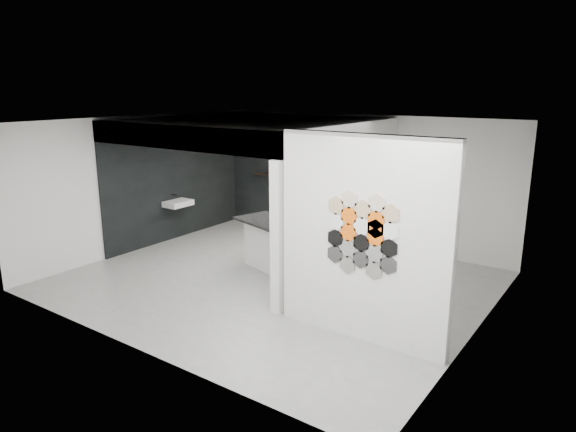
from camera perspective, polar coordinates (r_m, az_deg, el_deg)
The scene contains 17 objects.
floor at distance 9.23m, azimuth -1.59°, elevation -7.26°, with size 7.00×6.00×0.01m, color gray.
partition_panel at distance 6.85m, azimuth 8.30°, elevation -2.67°, with size 2.45×0.15×2.80m, color silver.
bay_clad_back at distance 11.97m, azimuth 1.89°, elevation 3.63°, with size 4.40×0.04×2.35m, color black.
bay_clad_left at distance 11.88m, azimuth -12.24°, elevation 3.23°, with size 0.04×4.00×2.35m, color black.
bulkhead at distance 10.21m, azimuth -4.22°, elevation 9.56°, with size 4.40×4.00×0.40m, color silver.
corner_column at distance 7.62m, azimuth -1.21°, elevation -2.55°, with size 0.16×0.16×2.35m, color silver.
fascia_beam at distance 8.82m, azimuth -12.23°, elevation 8.55°, with size 4.40×0.16×0.40m, color silver.
wall_basin at distance 11.65m, azimuth -12.10°, elevation 1.39°, with size 0.40×0.60×0.12m, color silver.
display_shelf at distance 11.81m, azimuth 2.02°, elevation 4.10°, with size 3.00×0.15×0.04m, color black.
kitchen_island at distance 9.53m, azimuth -0.79°, elevation -3.40°, with size 1.95×1.27×1.45m.
stockpot at distance 12.34m, azimuth -1.72°, elevation 5.02°, with size 0.20×0.20×0.16m, color black.
kettle at distance 11.31m, azimuth 6.07°, elevation 4.02°, with size 0.15×0.15×0.13m, color black.
glass_bowl at distance 11.13m, azimuth 7.86°, elevation 3.71°, with size 0.14×0.14×0.10m, color gray.
glass_vase at distance 11.13m, azimuth 7.86°, elevation 3.83°, with size 0.10×0.10×0.15m, color gray.
bottle_dark at distance 11.91m, azimuth 1.14°, elevation 4.69°, with size 0.06×0.06×0.17m, color black.
utensil_cup at distance 12.13m, azimuth -0.35°, elevation 4.74°, with size 0.09×0.09×0.11m, color black.
hex_tile_cluster at distance 6.73m, azimuth 8.25°, elevation -2.04°, with size 1.04×0.02×1.16m.
Camera 1 is at (5.15, -6.87, 3.37)m, focal length 32.00 mm.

